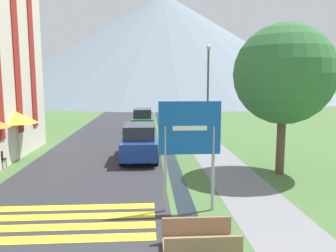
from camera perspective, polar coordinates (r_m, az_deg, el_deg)
ground_plane at (r=25.46m, az=-3.59°, el=-1.22°), size 160.00×160.00×0.00m
road at (r=35.46m, az=-7.64°, el=1.24°), size 6.40×60.00×0.01m
footpath at (r=35.55m, az=2.22°, el=1.32°), size 2.20×60.00×0.01m
drainage_channel at (r=35.39m, az=-1.65°, el=1.29°), size 0.60×60.00×0.00m
crosswalk_marking at (r=10.11m, az=-18.45°, el=-15.54°), size 5.44×2.54×0.01m
mountain_distant at (r=84.67m, az=-0.71°, el=13.67°), size 83.28×83.28×25.62m
road_sign at (r=9.79m, az=3.78°, el=-2.23°), size 1.86×0.11×3.36m
footbridge at (r=8.03m, az=5.55°, el=-19.75°), size 1.70×1.10×0.65m
parked_car_near at (r=16.74m, az=-4.98°, el=-2.74°), size 1.84×4.32×1.82m
parked_car_far at (r=26.36m, az=-4.44°, el=1.07°), size 1.72×4.16×1.82m
cafe_umbrella_rear_yellow at (r=17.98m, az=-24.80°, el=1.33°), size 1.97×1.97×2.44m
streetlamp at (r=18.47m, az=6.96°, el=6.22°), size 0.28×0.28×5.96m
tree_by_path at (r=14.61m, az=19.54°, el=8.47°), size 4.19×4.19×6.35m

